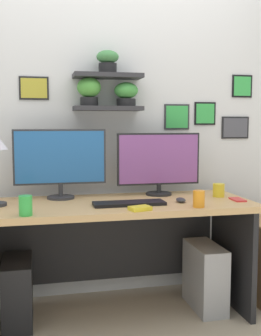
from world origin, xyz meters
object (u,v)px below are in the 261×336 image
scissors_tray (140,208)px  computer_tower_left (18,291)px  pen_cup (199,199)px  computer_tower_right (205,276)px  coffee_mug (219,190)px  monitor_left (60,160)px  desk (115,232)px  water_cup (26,206)px  keyboard (129,203)px  cell_phone (238,200)px  monitor_right (159,162)px  computer_mouse (181,200)px

scissors_tray → computer_tower_left: scissors_tray is taller
pen_cup → computer_tower_right: bearing=58.3°
coffee_mug → monitor_left: bearing=170.8°
computer_tower_left → desk: bearing=0.8°
water_cup → computer_tower_right: bearing=13.1°
pen_cup → desk: bearing=144.4°
computer_tower_right → monitor_left: bearing=166.3°
keyboard → computer_tower_left: 0.90m
cell_phone → computer_tower_left: (-1.40, 0.16, -0.55)m
desk → monitor_right: monitor_right is taller
monitor_right → computer_tower_left: 1.25m
monitor_left → keyboard: bearing=-39.6°
monitor_right → cell_phone: bearing=-36.5°
desk → coffee_mug: 0.76m
pen_cup → monitor_right: bearing=102.6°
monitor_right → keyboard: 0.48m
computer_mouse → monitor_left: bearing=156.9°
computer_tower_right → coffee_mug: bearing=27.3°
scissors_tray → coffee_mug: bearing=27.3°
water_cup → monitor_left: bearing=66.5°
monitor_right → coffee_mug: monitor_right is taller
desk → computer_tower_left: 0.71m
keyboard → cell_phone: bearing=0.1°
monitor_left → cell_phone: monitor_left is taller
monitor_left → monitor_right: monitor_left is taller
computer_mouse → scissors_tray: size_ratio=0.75×
keyboard → water_cup: 0.64m
scissors_tray → water_cup: water_cup is taller
coffee_mug → scissors_tray: coffee_mug is taller
pen_cup → water_cup: bearing=-179.0°
monitor_right → computer_tower_left: (-0.97, -0.17, -0.78)m
cell_phone → coffee_mug: 0.17m
cell_phone → desk: bearing=172.0°
computer_tower_left → computer_tower_right: 1.23m
monitor_left → scissors_tray: size_ratio=5.05×
pen_cup → computer_tower_right: size_ratio=0.23×
desk → keyboard: bearing=-71.3°
keyboard → water_cup: water_cup is taller
computer_mouse → coffee_mug: size_ratio=1.00×
coffee_mug → pen_cup: pen_cup is taller
computer_mouse → pen_cup: size_ratio=0.90×
desk → monitor_right: (0.34, 0.16, 0.44)m
cell_phone → monitor_right: bearing=147.4°
keyboard → water_cup: bearing=-164.3°
monitor_right → water_cup: monitor_right is taller
desk → pen_cup: 0.61m
scissors_tray → desk: bearing=103.6°
desk → water_cup: (-0.56, -0.34, 0.26)m
cell_phone → computer_tower_left: bearing=177.6°
computer_tower_left → coffee_mug: bearing=-0.0°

